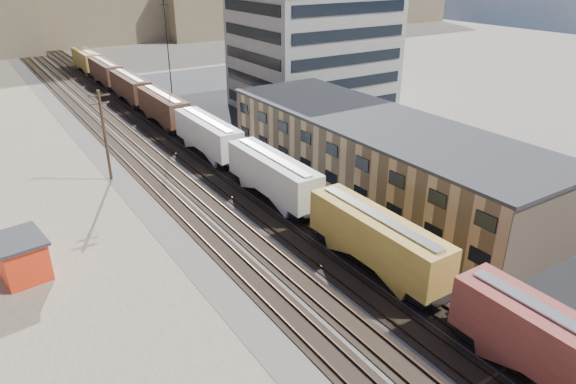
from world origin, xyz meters
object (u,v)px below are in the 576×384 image
utility_pole_north (105,134)px  freight_train (184,119)px  parked_car_blue (310,106)px  maintenance_shed (22,257)px

utility_pole_north → freight_train: bearing=34.8°
parked_car_blue → freight_train: bearing=171.2°
utility_pole_north → maintenance_shed: (-10.88, -15.51, -3.61)m
maintenance_shed → parked_car_blue: maintenance_shed is taller
maintenance_shed → parked_car_blue: size_ratio=0.85×
maintenance_shed → parked_car_blue: (45.61, 26.61, -0.88)m
freight_train → parked_car_blue: 22.66m
utility_pole_north → maintenance_shed: utility_pole_north is taller
freight_train → parked_car_blue: size_ratio=20.69×
parked_car_blue → maintenance_shed: bearing=-165.0°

